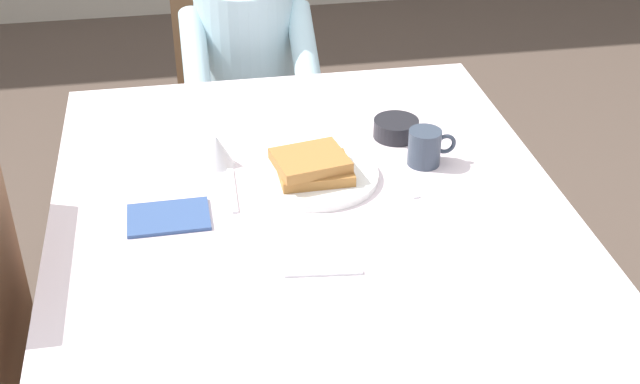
{
  "coord_description": "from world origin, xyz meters",
  "views": [
    {
      "loc": [
        -0.24,
        -1.42,
        1.74
      ],
      "look_at": [
        0.01,
        0.06,
        0.79
      ],
      "focal_mm": 47.74,
      "sensor_mm": 36.0,
      "label": 1
    }
  ],
  "objects_px": {
    "diner_person": "(248,64)",
    "syrup_pitcher": "(217,150)",
    "fork_left_of_plate": "(233,190)",
    "knife_right_of_plate": "(400,175)",
    "bowl_butter": "(396,128)",
    "plate_breakfast": "(316,176)",
    "dining_table_main": "(318,263)",
    "chair_diner": "(245,84)",
    "spoon_near_edge": "(324,273)",
    "cup_coffee": "(425,147)",
    "breakfast_stack": "(312,166)"
  },
  "relations": [
    {
      "from": "spoon_near_edge",
      "to": "diner_person",
      "type": "bearing_deg",
      "value": 97.91
    },
    {
      "from": "diner_person",
      "to": "syrup_pitcher",
      "type": "bearing_deg",
      "value": 78.97
    },
    {
      "from": "dining_table_main",
      "to": "chair_diner",
      "type": "xyz_separation_m",
      "value": [
        -0.04,
        1.17,
        -0.12
      ]
    },
    {
      "from": "dining_table_main",
      "to": "knife_right_of_plate",
      "type": "relative_size",
      "value": 7.62
    },
    {
      "from": "breakfast_stack",
      "to": "fork_left_of_plate",
      "type": "relative_size",
      "value": 0.99
    },
    {
      "from": "cup_coffee",
      "to": "fork_left_of_plate",
      "type": "relative_size",
      "value": 0.63
    },
    {
      "from": "chair_diner",
      "to": "breakfast_stack",
      "type": "relative_size",
      "value": 5.22
    },
    {
      "from": "plate_breakfast",
      "to": "spoon_near_edge",
      "type": "xyz_separation_m",
      "value": [
        -0.05,
        -0.35,
        -0.01
      ]
    },
    {
      "from": "bowl_butter",
      "to": "diner_person",
      "type": "bearing_deg",
      "value": 114.34
    },
    {
      "from": "plate_breakfast",
      "to": "fork_left_of_plate",
      "type": "distance_m",
      "value": 0.19
    },
    {
      "from": "knife_right_of_plate",
      "to": "spoon_near_edge",
      "type": "distance_m",
      "value": 0.4
    },
    {
      "from": "plate_breakfast",
      "to": "spoon_near_edge",
      "type": "height_order",
      "value": "plate_breakfast"
    },
    {
      "from": "cup_coffee",
      "to": "spoon_near_edge",
      "type": "distance_m",
      "value": 0.48
    },
    {
      "from": "chair_diner",
      "to": "plate_breakfast",
      "type": "xyz_separation_m",
      "value": [
        0.07,
        -0.98,
        0.22
      ]
    },
    {
      "from": "cup_coffee",
      "to": "spoon_near_edge",
      "type": "xyz_separation_m",
      "value": [
        -0.3,
        -0.37,
        -0.04
      ]
    },
    {
      "from": "syrup_pitcher",
      "to": "fork_left_of_plate",
      "type": "bearing_deg",
      "value": -78.98
    },
    {
      "from": "knife_right_of_plate",
      "to": "spoon_near_edge",
      "type": "relative_size",
      "value": 1.33
    },
    {
      "from": "bowl_butter",
      "to": "spoon_near_edge",
      "type": "height_order",
      "value": "bowl_butter"
    },
    {
      "from": "cup_coffee",
      "to": "syrup_pitcher",
      "type": "relative_size",
      "value": 1.41
    },
    {
      "from": "dining_table_main",
      "to": "bowl_butter",
      "type": "bearing_deg",
      "value": 54.24
    },
    {
      "from": "diner_person",
      "to": "plate_breakfast",
      "type": "xyz_separation_m",
      "value": [
        0.07,
        -0.82,
        0.08
      ]
    },
    {
      "from": "plate_breakfast",
      "to": "breakfast_stack",
      "type": "xyz_separation_m",
      "value": [
        -0.01,
        -0.01,
        0.03
      ]
    },
    {
      "from": "plate_breakfast",
      "to": "bowl_butter",
      "type": "relative_size",
      "value": 2.55
    },
    {
      "from": "fork_left_of_plate",
      "to": "knife_right_of_plate",
      "type": "distance_m",
      "value": 0.38
    },
    {
      "from": "breakfast_stack",
      "to": "cup_coffee",
      "type": "bearing_deg",
      "value": 6.98
    },
    {
      "from": "dining_table_main",
      "to": "diner_person",
      "type": "relative_size",
      "value": 1.36
    },
    {
      "from": "diner_person",
      "to": "syrup_pitcher",
      "type": "distance_m",
      "value": 0.74
    },
    {
      "from": "chair_diner",
      "to": "knife_right_of_plate",
      "type": "xyz_separation_m",
      "value": [
        0.26,
        -1.0,
        0.21
      ]
    },
    {
      "from": "dining_table_main",
      "to": "spoon_near_edge",
      "type": "height_order",
      "value": "spoon_near_edge"
    },
    {
      "from": "diner_person",
      "to": "plate_breakfast",
      "type": "height_order",
      "value": "diner_person"
    },
    {
      "from": "chair_diner",
      "to": "spoon_near_edge",
      "type": "relative_size",
      "value": 6.2
    },
    {
      "from": "diner_person",
      "to": "spoon_near_edge",
      "type": "height_order",
      "value": "diner_person"
    },
    {
      "from": "plate_breakfast",
      "to": "dining_table_main",
      "type": "bearing_deg",
      "value": -98.86
    },
    {
      "from": "plate_breakfast",
      "to": "cup_coffee",
      "type": "height_order",
      "value": "cup_coffee"
    },
    {
      "from": "cup_coffee",
      "to": "fork_left_of_plate",
      "type": "height_order",
      "value": "cup_coffee"
    },
    {
      "from": "syrup_pitcher",
      "to": "spoon_near_edge",
      "type": "bearing_deg",
      "value": -69.44
    },
    {
      "from": "bowl_butter",
      "to": "cup_coffee",
      "type": "bearing_deg",
      "value": -76.4
    },
    {
      "from": "chair_diner",
      "to": "syrup_pitcher",
      "type": "distance_m",
      "value": 0.92
    },
    {
      "from": "chair_diner",
      "to": "breakfast_stack",
      "type": "xyz_separation_m",
      "value": [
        0.06,
        -0.99,
        0.25
      ]
    },
    {
      "from": "fork_left_of_plate",
      "to": "knife_right_of_plate",
      "type": "xyz_separation_m",
      "value": [
        0.38,
        0.0,
        0.0
      ]
    },
    {
      "from": "dining_table_main",
      "to": "cup_coffee",
      "type": "relative_size",
      "value": 13.49
    },
    {
      "from": "fork_left_of_plate",
      "to": "spoon_near_edge",
      "type": "relative_size",
      "value": 1.2
    },
    {
      "from": "dining_table_main",
      "to": "plate_breakfast",
      "type": "relative_size",
      "value": 5.44
    },
    {
      "from": "breakfast_stack",
      "to": "knife_right_of_plate",
      "type": "bearing_deg",
      "value": -3.21
    },
    {
      "from": "bowl_butter",
      "to": "syrup_pitcher",
      "type": "distance_m",
      "value": 0.44
    },
    {
      "from": "knife_right_of_plate",
      "to": "dining_table_main",
      "type": "bearing_deg",
      "value": 121.67
    },
    {
      "from": "chair_diner",
      "to": "knife_right_of_plate",
      "type": "height_order",
      "value": "chair_diner"
    },
    {
      "from": "dining_table_main",
      "to": "fork_left_of_plate",
      "type": "bearing_deg",
      "value": 132.88
    },
    {
      "from": "chair_diner",
      "to": "knife_right_of_plate",
      "type": "bearing_deg",
      "value": 104.81
    },
    {
      "from": "plate_breakfast",
      "to": "breakfast_stack",
      "type": "height_order",
      "value": "breakfast_stack"
    }
  ]
}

